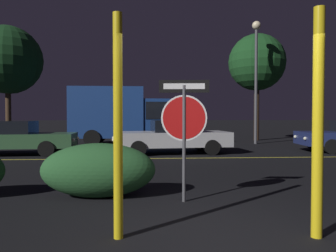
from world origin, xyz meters
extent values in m
plane|color=black|center=(0.00, 0.00, 0.00)|extent=(260.00, 260.00, 0.00)
cube|color=gold|center=(0.00, 7.91, 0.00)|extent=(33.20, 0.12, 0.01)
cylinder|color=#4C4C51|center=(-0.27, 1.95, 1.02)|extent=(0.06, 0.06, 2.05)
cylinder|color=white|center=(-0.27, 1.95, 1.47)|extent=(0.80, 0.10, 0.81)
cylinder|color=#B71414|center=(-0.27, 1.95, 1.47)|extent=(0.75, 0.10, 0.75)
cube|color=black|center=(-0.27, 1.95, 2.03)|extent=(0.88, 0.12, 0.22)
cube|color=white|center=(-0.27, 1.95, 2.03)|extent=(0.72, 0.11, 0.10)
cylinder|color=yellow|center=(-1.28, 0.28, 1.38)|extent=(0.12, 0.12, 2.76)
cylinder|color=yellow|center=(1.18, 0.15, 1.42)|extent=(0.14, 0.14, 2.84)
ellipsoid|color=#285B2D|center=(-1.82, 2.38, 0.50)|extent=(2.12, 1.01, 1.01)
cube|color=#335B38|center=(-6.18, 9.40, 0.57)|extent=(4.86, 2.14, 0.54)
cube|color=black|center=(-6.32, 9.39, 1.08)|extent=(2.00, 1.69, 0.49)
cylinder|color=black|center=(-4.77, 10.37, 0.30)|extent=(0.61, 0.24, 0.60)
cylinder|color=black|center=(-4.65, 8.64, 0.30)|extent=(0.61, 0.24, 0.60)
sphere|color=#F4EFCC|center=(-3.82, 10.13, 0.60)|extent=(0.14, 0.14, 0.14)
sphere|color=#F4EFCC|center=(-3.74, 9.01, 0.60)|extent=(0.14, 0.14, 0.14)
cube|color=silver|center=(0.09, 9.55, 0.59)|extent=(4.77, 2.37, 0.58)
cube|color=black|center=(0.23, 9.56, 1.11)|extent=(2.00, 1.83, 0.47)
cylinder|color=black|center=(-1.24, 8.49, 0.30)|extent=(0.62, 0.26, 0.60)
cylinder|color=black|center=(-1.42, 10.33, 0.30)|extent=(0.62, 0.26, 0.60)
cylinder|color=black|center=(1.60, 8.77, 0.30)|extent=(0.62, 0.26, 0.60)
cylinder|color=black|center=(1.42, 10.61, 0.30)|extent=(0.62, 0.26, 0.60)
sphere|color=#F4EFCC|center=(-2.17, 8.72, 0.62)|extent=(0.14, 0.14, 0.14)
sphere|color=#F4EFCC|center=(-2.29, 9.92, 0.62)|extent=(0.14, 0.14, 0.14)
cylinder|color=black|center=(6.43, 8.79, 0.30)|extent=(0.62, 0.26, 0.60)
cylinder|color=black|center=(6.60, 10.53, 0.30)|extent=(0.62, 0.26, 0.60)
sphere|color=#F4EFCC|center=(5.54, 9.19, 0.60)|extent=(0.14, 0.14, 0.14)
sphere|color=#F4EFCC|center=(5.65, 10.32, 0.60)|extent=(0.14, 0.14, 0.14)
cube|color=navy|center=(0.06, 13.96, 1.40)|extent=(2.33, 2.30, 2.01)
cube|color=black|center=(0.06, 13.96, 1.81)|extent=(2.10, 2.35, 0.89)
cube|color=navy|center=(-2.99, 13.93, 1.71)|extent=(3.80, 2.46, 2.62)
cylinder|color=black|center=(-0.02, 15.13, 0.42)|extent=(0.84, 0.29, 0.84)
cylinder|color=black|center=(0.01, 12.80, 0.42)|extent=(0.84, 0.29, 0.84)
cylinder|color=black|center=(-3.67, 15.09, 0.42)|extent=(0.84, 0.29, 0.84)
cylinder|color=black|center=(-3.65, 12.76, 0.42)|extent=(0.84, 0.29, 0.84)
cylinder|color=#4C4C51|center=(5.05, 13.84, 3.11)|extent=(0.16, 0.16, 6.22)
sphere|color=#F9E5B2|center=(5.05, 13.84, 6.46)|extent=(0.47, 0.47, 0.47)
cylinder|color=#422D1E|center=(5.99, 16.45, 1.81)|extent=(0.32, 0.32, 3.63)
sphere|color=#19471E|center=(5.99, 16.45, 4.90)|extent=(3.53, 3.53, 3.53)
cylinder|color=#422D1E|center=(-9.17, 16.37, 1.70)|extent=(0.32, 0.32, 3.41)
sphere|color=#143819|center=(-9.17, 16.37, 4.86)|extent=(4.03, 4.03, 4.03)
camera|label=1|loc=(-0.93, -3.74, 1.50)|focal=35.00mm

